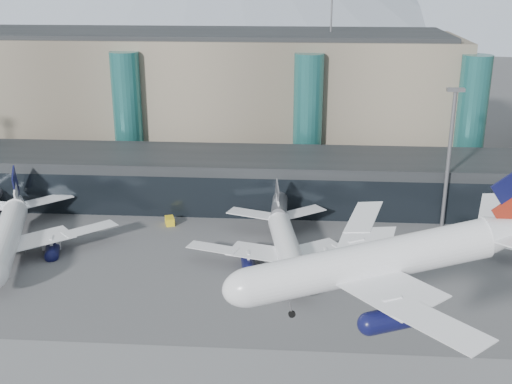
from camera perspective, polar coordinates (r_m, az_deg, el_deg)
ground at (r=78.43m, az=0.81°, el=-15.86°), size 900.00×900.00×0.00m
concourse at (r=128.24m, az=2.30°, el=1.05°), size 170.00×27.00×10.00m
terminal_main at (r=159.39m, az=-6.36°, el=8.48°), size 130.00×30.00×31.00m
teal_towers at (r=142.67m, az=-3.49°, el=6.69°), size 116.40×19.40×46.00m
lightmast_mid at (r=119.13m, az=16.82°, el=3.53°), size 3.00×1.20×25.60m
hero_jet at (r=62.59m, az=12.85°, el=-4.85°), size 33.67×33.28×10.88m
jet_parked_left at (r=115.39m, az=-21.17°, el=-2.64°), size 35.98×37.74×12.11m
jet_parked_mid at (r=104.76m, az=2.59°, el=-3.77°), size 33.34×33.56×10.86m
veh_a at (r=113.99m, az=-17.74°, el=-4.57°), size 3.04×2.18×1.54m
veh_b at (r=120.17m, az=-7.68°, el=-2.56°), size 2.24×2.85×1.43m
veh_c at (r=98.25m, az=7.30°, el=-7.49°), size 4.14×2.42×2.21m
veh_g at (r=108.14m, az=5.23°, el=-5.07°), size 2.24×2.60×1.31m
veh_h at (r=100.52m, az=6.40°, el=-6.88°), size 3.94×2.81×1.97m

